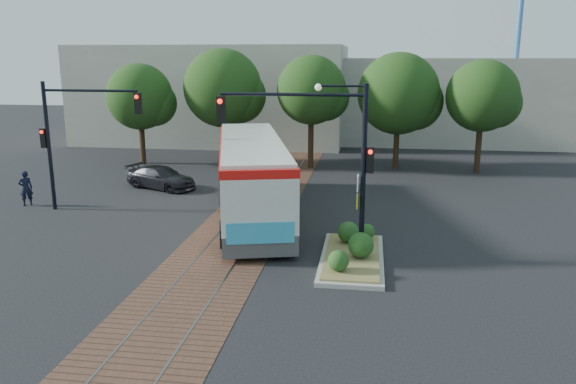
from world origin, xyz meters
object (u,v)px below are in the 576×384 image
traffic_island (353,251)px  signal_pole_left (70,129)px  officer (26,188)px  city_bus (252,173)px  signal_pole_main (328,144)px  parked_car (161,177)px

traffic_island → signal_pole_left: (-13.19, 4.89, 3.54)m
officer → signal_pole_left: bearing=131.8°
city_bus → traffic_island: size_ratio=2.54×
signal_pole_main → parked_car: signal_pole_main is taller
signal_pole_main → traffic_island: bearing=-5.4°
city_bus → officer: bearing=165.9°
city_bus → signal_pole_main: 6.95m
signal_pole_main → city_bus: bearing=125.9°
city_bus → signal_pole_left: bearing=169.0°
traffic_island → officer: size_ratio=3.01×
city_bus → officer: 11.25m
city_bus → signal_pole_main: (3.86, -5.34, 2.22)m
signal_pole_left → city_bus: bearing=3.6°
traffic_island → signal_pole_main: 3.95m
traffic_island → parked_car: bearing=137.9°
signal_pole_left → officer: 4.15m
officer → signal_pole_main: bearing=121.2°
officer → city_bus: bearing=140.9°
traffic_island → officer: (-16.02, 5.32, 0.53)m
parked_car → city_bus: bearing=-103.3°
traffic_island → signal_pole_main: size_ratio=0.87×
traffic_island → officer: 16.89m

